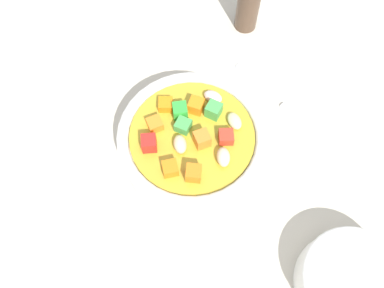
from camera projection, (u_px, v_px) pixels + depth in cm
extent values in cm
cube|color=#BAB2A0|center=(192.00, 157.00, 45.13)|extent=(140.00, 140.00, 2.00)
cylinder|color=white|center=(192.00, 146.00, 42.25)|extent=(15.35, 15.35, 4.37)
torus|color=white|center=(192.00, 135.00, 39.95)|extent=(15.65, 15.65, 1.22)
cylinder|color=#AF9727|center=(192.00, 136.00, 40.10)|extent=(13.10, 13.10, 0.40)
ellipsoid|color=beige|center=(234.00, 121.00, 40.12)|extent=(2.42, 2.09, 0.89)
cube|color=orange|center=(166.00, 104.00, 40.90)|extent=(2.07, 2.07, 1.05)
ellipsoid|color=beige|center=(222.00, 159.00, 38.03)|extent=(2.39, 2.39, 1.34)
cube|color=green|center=(181.00, 127.00, 39.65)|extent=(1.84, 1.84, 1.15)
cube|color=orange|center=(194.00, 173.00, 37.26)|extent=(2.05, 2.05, 1.56)
cube|color=orange|center=(200.00, 141.00, 38.65)|extent=(1.97, 1.97, 1.71)
cube|color=red|center=(226.00, 137.00, 39.16)|extent=(2.07, 2.07, 1.19)
cube|color=red|center=(149.00, 143.00, 38.57)|extent=(2.07, 2.07, 1.69)
ellipsoid|color=beige|center=(213.00, 97.00, 41.30)|extent=(2.29, 1.74, 1.06)
cube|color=orange|center=(155.00, 124.00, 39.83)|extent=(1.95, 1.95, 1.12)
cube|color=green|center=(180.00, 111.00, 40.29)|extent=(2.07, 2.07, 1.53)
cube|color=orange|center=(196.00, 106.00, 40.58)|extent=(1.91, 1.91, 1.48)
cube|color=orange|center=(170.00, 168.00, 37.66)|extent=(2.05, 2.05, 1.23)
cube|color=green|center=(215.00, 111.00, 40.24)|extent=(1.78, 1.78, 1.60)
ellipsoid|color=beige|center=(181.00, 145.00, 38.77)|extent=(2.43, 2.31, 1.21)
cylinder|color=silver|center=(321.00, 139.00, 44.58)|extent=(12.50, 2.66, 0.87)
ellipsoid|color=silver|center=(245.00, 69.00, 48.82)|extent=(3.29, 2.51, 0.87)
cylinder|color=white|center=(349.00, 283.00, 36.62)|extent=(9.88, 9.88, 3.31)
torus|color=white|center=(357.00, 281.00, 34.95)|extent=(9.98, 9.98, 0.79)
cylinder|color=#4C3828|center=(248.00, 5.00, 49.23)|extent=(2.95, 2.95, 7.25)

